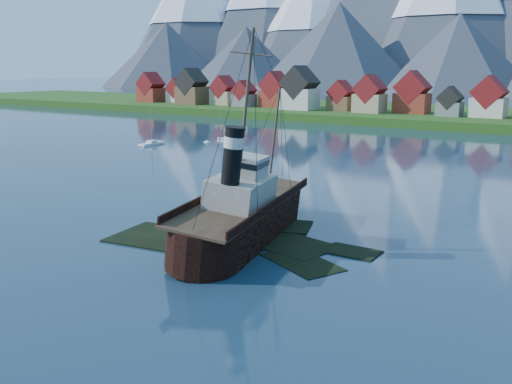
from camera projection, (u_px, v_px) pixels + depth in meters
The scene contains 8 objects.
ground at pixel (216, 241), 67.00m from camera, with size 1400.00×1400.00×0.00m, color #193348.
shoal at pixel (239, 242), 67.87m from camera, with size 31.71×21.24×1.14m.
shore_bank at pixel (502, 122), 205.51m from camera, with size 600.00×80.00×3.20m, color #153F12.
seawall at pixel (478, 133), 174.55m from camera, with size 600.00×2.50×2.00m, color #3F3D38.
town at pixel (398, 97), 206.83m from camera, with size 250.96×16.69×17.30m.
tugboat_wreck at pixel (248, 211), 67.94m from camera, with size 7.47×32.19×25.51m.
sailboat_a at pixel (152, 144), 147.65m from camera, with size 2.60×8.38×10.09m.
sailboat_c at pixel (221, 141), 152.67m from camera, with size 6.22×7.36×10.00m.
Camera 1 is at (39.21, -50.97, 20.22)m, focal length 40.00 mm.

